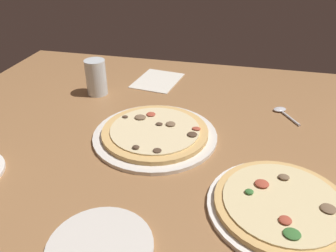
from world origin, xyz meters
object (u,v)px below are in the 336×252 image
spoon (282,112)px  water_glass (96,80)px  paper_menu (158,81)px  side_plate (100,247)px  pizza_main (155,133)px  pizza_side (282,205)px

spoon → water_glass: bearing=-0.2°
paper_menu → spoon: 44.98cm
side_plate → paper_menu: 73.87cm
pizza_main → water_glass: bearing=-40.2°
pizza_main → side_plate: bearing=90.0°
pizza_main → water_glass: (25.53, -21.60, 3.76)cm
side_plate → paper_menu: size_ratio=1.01×
pizza_main → spoon: 39.89cm
water_glass → spoon: size_ratio=1.08×
water_glass → side_plate: 64.18cm
pizza_side → water_glass: (56.63, -41.82, 3.71)cm
paper_menu → pizza_side: bearing=133.4°
pizza_side → paper_menu: 69.14cm
pizza_side → water_glass: 70.50cm
pizza_main → spoon: (-33.65, -21.40, -0.72)cm
pizza_main → paper_menu: pizza_main is taller
pizza_side → side_plate: (31.12, 16.90, -0.77)cm
pizza_main → spoon: bearing=-147.6°
pizza_main → pizza_side: size_ratio=1.12×
water_glass → paper_menu: water_glass is taller
spoon → paper_menu: bearing=-19.3°
water_glass → spoon: (-59.18, 0.21, -4.48)cm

